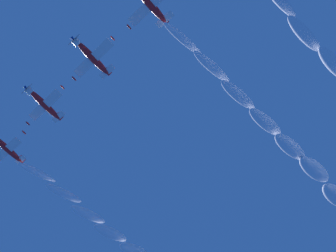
{
  "coord_description": "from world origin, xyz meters",
  "views": [
    {
      "loc": [
        -4.98,
        21.31,
        1.81
      ],
      "look_at": [
        -12.81,
        -13.55,
        56.51
      ],
      "focal_mm": 44.34,
      "sensor_mm": 36.0,
      "label": 1
    }
  ],
  "objects_px": {
    "airplane_right_wingman": "(91,56)",
    "airplane_outer_left": "(43,103)",
    "airplane_outer_right": "(6,148)",
    "airplane_left_wingman": "(148,2)"
  },
  "relations": [
    {
      "from": "airplane_right_wingman",
      "to": "airplane_outer_left",
      "type": "xyz_separation_m",
      "value": [
        6.71,
        -10.31,
        0.85
      ]
    },
    {
      "from": "airplane_right_wingman",
      "to": "airplane_outer_left",
      "type": "relative_size",
      "value": 1.0
    },
    {
      "from": "airplane_right_wingman",
      "to": "airplane_outer_right",
      "type": "bearing_deg",
      "value": -58.75
    },
    {
      "from": "airplane_left_wingman",
      "to": "airplane_right_wingman",
      "type": "bearing_deg",
      "value": -55.79
    },
    {
      "from": "airplane_outer_left",
      "to": "airplane_outer_right",
      "type": "bearing_deg",
      "value": -60.65
    },
    {
      "from": "airplane_left_wingman",
      "to": "airplane_right_wingman",
      "type": "relative_size",
      "value": 0.99
    },
    {
      "from": "airplane_outer_right",
      "to": "airplane_right_wingman",
      "type": "bearing_deg",
      "value": 121.25
    },
    {
      "from": "airplane_right_wingman",
      "to": "airplane_outer_right",
      "type": "distance_m",
      "value": 23.97
    },
    {
      "from": "airplane_right_wingman",
      "to": "airplane_outer_right",
      "type": "xyz_separation_m",
      "value": [
        12.43,
        -20.49,
        0.54
      ]
    },
    {
      "from": "airplane_left_wingman",
      "to": "airplane_outer_left",
      "type": "distance_m",
      "value": 24.37
    }
  ]
}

